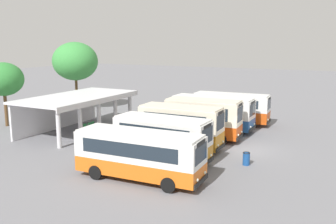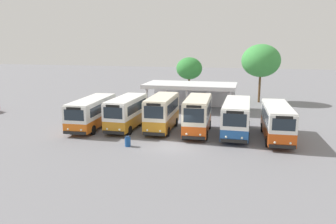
{
  "view_description": "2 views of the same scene",
  "coord_description": "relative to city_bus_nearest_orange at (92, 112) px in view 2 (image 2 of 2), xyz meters",
  "views": [
    {
      "loc": [
        -27.85,
        -7.16,
        8.31
      ],
      "look_at": [
        -0.07,
        7.16,
        2.4
      ],
      "focal_mm": 39.6,
      "sensor_mm": 36.0,
      "label": 1
    },
    {
      "loc": [
        5.88,
        -26.36,
        8.59
      ],
      "look_at": [
        -1.83,
        5.56,
        1.76
      ],
      "focal_mm": 35.99,
      "sensor_mm": 36.0,
      "label": 2
    }
  ],
  "objects": [
    {
      "name": "ground_plane",
      "position": [
        9.46,
        -4.27,
        -1.67
      ],
      "size": [
        180.0,
        180.0,
        0.0
      ],
      "primitive_type": "plane",
      "color": "slate"
    },
    {
      "name": "city_bus_nearest_orange",
      "position": [
        0.0,
        0.0,
        0.0
      ],
      "size": [
        2.72,
        8.12,
        3.0
      ],
      "color": "black",
      "rests_on": "ground"
    },
    {
      "name": "city_bus_second_in_row",
      "position": [
        3.59,
        0.35,
        0.1
      ],
      "size": [
        2.41,
        6.89,
        3.21
      ],
      "color": "black",
      "rests_on": "ground"
    },
    {
      "name": "city_bus_middle_cream",
      "position": [
        7.18,
        0.61,
        0.21
      ],
      "size": [
        2.4,
        6.63,
        3.43
      ],
      "color": "black",
      "rests_on": "ground"
    },
    {
      "name": "city_bus_fourth_amber",
      "position": [
        10.77,
        0.17,
        0.24
      ],
      "size": [
        2.48,
        6.6,
        3.5
      ],
      "color": "black",
      "rests_on": "ground"
    },
    {
      "name": "city_bus_fifth_blue",
      "position": [
        14.36,
        0.68,
        0.1
      ],
      "size": [
        2.49,
        7.87,
        3.21
      ],
      "color": "black",
      "rests_on": "ground"
    },
    {
      "name": "city_bus_far_end_green",
      "position": [
        17.95,
        -0.01,
        0.05
      ],
      "size": [
        2.56,
        7.87,
        3.11
      ],
      "color": "black",
      "rests_on": "ground"
    },
    {
      "name": "terminal_canopy",
      "position": [
        8.08,
        12.24,
        0.95
      ],
      "size": [
        11.58,
        5.9,
        3.4
      ],
      "color": "silver",
      "rests_on": "ground"
    },
    {
      "name": "waiting_chair_end_by_column",
      "position": [
        7.9,
        10.73,
        -1.15
      ],
      "size": [
        0.45,
        0.45,
        0.86
      ],
      "color": "slate",
      "rests_on": "ground"
    },
    {
      "name": "waiting_chair_second_from_end",
      "position": [
        8.46,
        10.66,
        -1.15
      ],
      "size": [
        0.45,
        0.45,
        0.86
      ],
      "color": "slate",
      "rests_on": "ground"
    },
    {
      "name": "waiting_chair_middle_seat",
      "position": [
        9.01,
        10.68,
        -1.15
      ],
      "size": [
        0.45,
        0.45,
        0.86
      ],
      "color": "slate",
      "rests_on": "ground"
    },
    {
      "name": "roadside_tree_behind_canopy",
      "position": [
        6.5,
        19.63,
        3.03
      ],
      "size": [
        3.89,
        3.89,
        6.38
      ],
      "color": "brown",
      "rests_on": "ground"
    },
    {
      "name": "roadside_tree_east_of_canopy",
      "position": [
        16.87,
        19.5,
        4.32
      ],
      "size": [
        5.48,
        5.48,
        8.34
      ],
      "color": "brown",
      "rests_on": "ground"
    },
    {
      "name": "litter_bin_apron",
      "position": [
        5.68,
        -5.07,
        -1.22
      ],
      "size": [
        0.49,
        0.49,
        0.9
      ],
      "color": "#19478C",
      "rests_on": "ground"
    }
  ]
}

